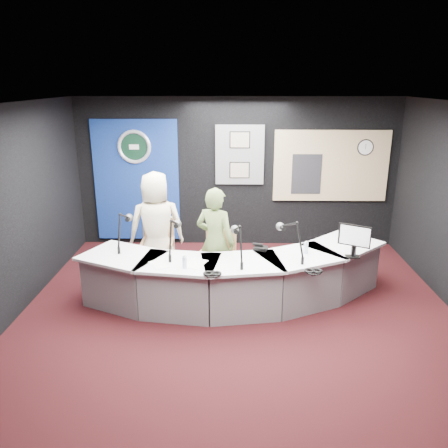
{
  "coord_description": "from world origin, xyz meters",
  "views": [
    {
      "loc": [
        -0.08,
        -5.34,
        3.08
      ],
      "look_at": [
        -0.2,
        0.8,
        1.1
      ],
      "focal_mm": 36.0,
      "sensor_mm": 36.0,
      "label": 1
    }
  ],
  "objects_px": {
    "broadcast_desk": "(234,277)",
    "person_man": "(157,227)",
    "person_woman": "(215,242)",
    "armchair_left": "(158,251)",
    "armchair_right": "(215,261)"
  },
  "relations": [
    {
      "from": "broadcast_desk",
      "to": "person_man",
      "type": "bearing_deg",
      "value": 148.33
    },
    {
      "from": "broadcast_desk",
      "to": "person_woman",
      "type": "height_order",
      "value": "person_woman"
    },
    {
      "from": "armchair_left",
      "to": "person_woman",
      "type": "bearing_deg",
      "value": -28.82
    },
    {
      "from": "person_man",
      "to": "armchair_right",
      "type": "bearing_deg",
      "value": 139.12
    },
    {
      "from": "armchair_right",
      "to": "person_woman",
      "type": "xyz_separation_m",
      "value": [
        0.0,
        0.0,
        0.3
      ]
    },
    {
      "from": "person_woman",
      "to": "broadcast_desk",
      "type": "bearing_deg",
      "value": 159.97
    },
    {
      "from": "broadcast_desk",
      "to": "armchair_right",
      "type": "bearing_deg",
      "value": 136.72
    },
    {
      "from": "armchair_left",
      "to": "armchair_right",
      "type": "distance_m",
      "value": 1.06
    },
    {
      "from": "broadcast_desk",
      "to": "armchair_left",
      "type": "distance_m",
      "value": 1.43
    },
    {
      "from": "broadcast_desk",
      "to": "person_woman",
      "type": "relative_size",
      "value": 2.75
    },
    {
      "from": "broadcast_desk",
      "to": "armchair_left",
      "type": "xyz_separation_m",
      "value": [
        -1.22,
        0.75,
        0.11
      ]
    },
    {
      "from": "person_man",
      "to": "broadcast_desk",
      "type": "bearing_deg",
      "value": 134.95
    },
    {
      "from": "person_man",
      "to": "person_woman",
      "type": "distance_m",
      "value": 1.06
    },
    {
      "from": "person_man",
      "to": "person_woman",
      "type": "relative_size",
      "value": 1.08
    },
    {
      "from": "broadcast_desk",
      "to": "person_woman",
      "type": "distance_m",
      "value": 0.58
    }
  ]
}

